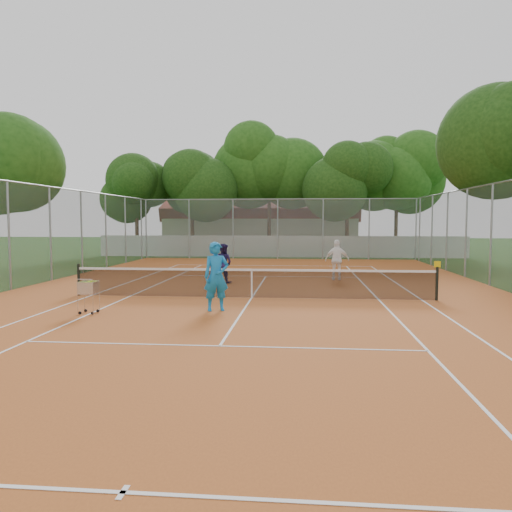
# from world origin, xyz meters

# --- Properties ---
(ground) EXTENTS (120.00, 120.00, 0.00)m
(ground) POSITION_xyz_m (0.00, 0.00, 0.00)
(ground) COLOR #173D10
(ground) RESTS_ON ground
(court_pad) EXTENTS (18.00, 34.00, 0.02)m
(court_pad) POSITION_xyz_m (0.00, 0.00, 0.01)
(court_pad) COLOR #AD5621
(court_pad) RESTS_ON ground
(court_lines) EXTENTS (10.98, 23.78, 0.01)m
(court_lines) POSITION_xyz_m (0.00, 0.00, 0.02)
(court_lines) COLOR white
(court_lines) RESTS_ON court_pad
(tennis_net) EXTENTS (11.88, 0.10, 0.98)m
(tennis_net) POSITION_xyz_m (0.00, 0.00, 0.51)
(tennis_net) COLOR black
(tennis_net) RESTS_ON court_pad
(perimeter_fence) EXTENTS (18.00, 34.00, 4.00)m
(perimeter_fence) POSITION_xyz_m (0.00, 0.00, 2.00)
(perimeter_fence) COLOR slate
(perimeter_fence) RESTS_ON ground
(boundary_wall) EXTENTS (26.00, 0.30, 1.50)m
(boundary_wall) POSITION_xyz_m (0.00, 19.00, 0.75)
(boundary_wall) COLOR silver
(boundary_wall) RESTS_ON ground
(clubhouse) EXTENTS (16.40, 9.00, 4.40)m
(clubhouse) POSITION_xyz_m (-2.00, 29.00, 2.20)
(clubhouse) COLOR beige
(clubhouse) RESTS_ON ground
(tropical_trees) EXTENTS (29.00, 19.00, 10.00)m
(tropical_trees) POSITION_xyz_m (0.00, 22.00, 5.00)
(tropical_trees) COLOR #14340D
(tropical_trees) RESTS_ON ground
(player_near) EXTENTS (0.83, 0.68, 1.95)m
(player_near) POSITION_xyz_m (-0.76, -2.42, 0.99)
(player_near) COLOR #167AC3
(player_near) RESTS_ON court_pad
(player_far_left) EXTENTS (0.95, 0.86, 1.61)m
(player_far_left) POSITION_xyz_m (-1.57, 3.83, 0.82)
(player_far_left) COLOR #201849
(player_far_left) RESTS_ON court_pad
(player_far_right) EXTENTS (1.02, 0.43, 1.74)m
(player_far_right) POSITION_xyz_m (3.14, 5.29, 0.89)
(player_far_right) COLOR white
(player_far_right) RESTS_ON court_pad
(ball_hopper) EXTENTS (0.61, 0.61, 0.97)m
(ball_hopper) POSITION_xyz_m (-4.16, -3.22, 0.51)
(ball_hopper) COLOR silver
(ball_hopper) RESTS_ON court_pad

